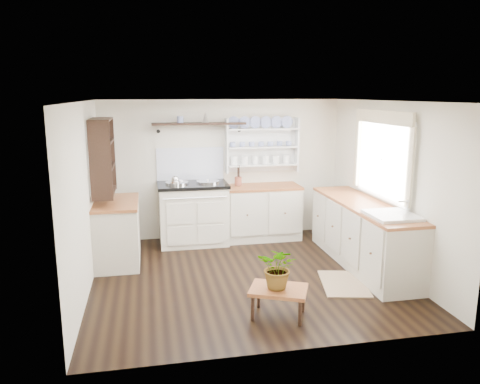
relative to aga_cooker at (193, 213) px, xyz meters
name	(u,v)px	position (x,y,z in m)	size (l,w,h in m)	color
floor	(246,276)	(0.54, -1.57, -0.50)	(4.00, 3.80, 0.01)	black
wall_back	(223,169)	(0.54, 0.33, 0.65)	(4.00, 0.02, 2.30)	beige
wall_right	(389,186)	(2.54, -1.57, 0.65)	(0.02, 3.80, 2.30)	beige
wall_left	(85,199)	(-1.46, -1.57, 0.65)	(0.02, 3.80, 2.30)	beige
ceiling	(247,101)	(0.54, -1.57, 1.80)	(4.00, 3.80, 0.01)	white
window	(382,155)	(2.49, -1.42, 1.06)	(0.08, 1.55, 1.22)	white
aga_cooker	(193,213)	(0.00, 0.00, 0.00)	(1.11, 0.77, 1.02)	silver
back_cabinets	(261,212)	(1.14, 0.03, -0.04)	(1.27, 0.63, 0.90)	beige
right_cabinets	(363,234)	(2.24, -1.47, -0.04)	(0.62, 2.43, 0.90)	beige
belfast_sink	(391,225)	(2.24, -2.22, 0.30)	(0.55, 0.60, 0.45)	white
left_cabinets	(117,231)	(-1.16, -0.67, -0.04)	(0.62, 1.13, 0.90)	beige
plate_rack	(261,144)	(1.19, 0.29, 1.05)	(1.20, 0.22, 0.90)	white
high_shelf	(199,124)	(0.14, 0.21, 1.40)	(1.50, 0.29, 0.16)	black
left_shelving	(103,156)	(-1.30, -0.67, 1.05)	(0.28, 0.80, 1.05)	black
kettle	(175,183)	(-0.28, -0.12, 0.53)	(0.17, 0.17, 0.21)	silver
utensil_crock	(238,181)	(0.76, 0.11, 0.47)	(0.12, 0.12, 0.14)	brown
center_table	(279,292)	(0.65, -2.77, -0.22)	(0.73, 0.64, 0.33)	brown
potted_plant	(279,267)	(0.65, -2.77, 0.06)	(0.43, 0.37, 0.48)	#3F7233
floor_rug	(344,284)	(1.71, -2.08, -0.50)	(0.55, 0.85, 0.02)	#8A6E50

